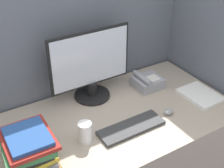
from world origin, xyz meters
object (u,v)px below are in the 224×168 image
at_px(keyboard, 131,128).
at_px(book_stack, 29,148).
at_px(mouse, 169,112).
at_px(desk_telephone, 147,82).
at_px(monitor, 91,68).
at_px(coffee_cup, 85,132).

height_order(keyboard, book_stack, book_stack).
xyz_separation_m(mouse, desk_telephone, (0.08, 0.32, 0.02)).
height_order(monitor, coffee_cup, monitor).
bearing_deg(monitor, desk_telephone, -14.46).
bearing_deg(desk_telephone, mouse, -103.69).
xyz_separation_m(monitor, mouse, (0.31, -0.42, -0.20)).
distance_m(coffee_cup, desk_telephone, 0.68).
relative_size(monitor, coffee_cup, 4.44).
bearing_deg(mouse, monitor, 125.80).
bearing_deg(desk_telephone, book_stack, -164.47).
bearing_deg(book_stack, desk_telephone, 15.53).
height_order(monitor, book_stack, monitor).
bearing_deg(keyboard, mouse, -1.38).
height_order(coffee_cup, book_stack, book_stack).
relative_size(coffee_cup, book_stack, 0.39).
bearing_deg(coffee_cup, monitor, 56.98).
distance_m(keyboard, mouse, 0.28).
distance_m(keyboard, book_stack, 0.59).
xyz_separation_m(keyboard, mouse, (0.27, -0.01, 0.01)).
bearing_deg(monitor, mouse, -54.20).
distance_m(keyboard, desk_telephone, 0.48).
relative_size(monitor, book_stack, 1.74).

